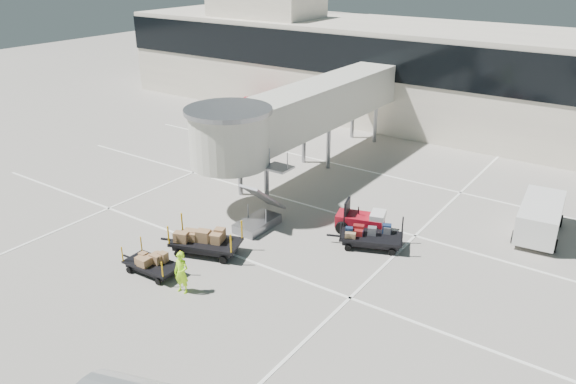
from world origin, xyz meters
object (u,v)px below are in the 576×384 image
object	(u,v)px
baggage_tug	(361,220)
minivan	(541,215)
ground_worker	(181,272)
belt_loader	(263,109)
box_cart_near	(208,242)
box_cart_far	(151,264)
suitcase_cart	(371,238)

from	to	relation	value
baggage_tug	minivan	world-z (taller)	minivan
ground_worker	belt_loader	world-z (taller)	belt_loader
box_cart_near	ground_worker	xyz separation A→B (m)	(1.37, -3.19, 0.34)
box_cart_far	baggage_tug	bearing A→B (deg)	55.71
box_cart_near	suitcase_cart	bearing A→B (deg)	20.29
suitcase_cart	ground_worker	xyz separation A→B (m)	(-4.86, -8.39, 0.47)
ground_worker	belt_loader	distance (m)	28.22
box_cart_near	box_cart_far	bearing A→B (deg)	-126.79
box_cart_near	ground_worker	bearing A→B (deg)	-86.25
baggage_tug	box_cart_far	size ratio (longest dim) A/B	0.85
minivan	belt_loader	bearing A→B (deg)	153.00
box_cart_near	belt_loader	xyz separation A→B (m)	(-12.75, 21.24, 0.14)
box_cart_near	minivan	xyz separation A→B (m)	(12.82, 11.57, 0.44)
ground_worker	belt_loader	size ratio (longest dim) A/B	0.43
suitcase_cart	ground_worker	distance (m)	9.71
baggage_tug	box_cart_near	world-z (taller)	baggage_tug
minivan	belt_loader	size ratio (longest dim) A/B	1.09
suitcase_cart	minivan	world-z (taller)	minivan
baggage_tug	suitcase_cart	xyz separation A→B (m)	(1.26, -1.34, -0.09)
baggage_tug	ground_worker	bearing A→B (deg)	-127.08
baggage_tug	suitcase_cart	bearing A→B (deg)	-63.62
suitcase_cart	box_cart_far	world-z (taller)	suitcase_cart
ground_worker	belt_loader	xyz separation A→B (m)	(-14.13, 24.43, -0.19)
suitcase_cart	box_cart_near	world-z (taller)	box_cart_near
box_cart_near	belt_loader	bearing A→B (deg)	101.49
baggage_tug	ground_worker	size ratio (longest dim) A/B	1.41
box_cart_near	box_cart_far	world-z (taller)	box_cart_near
box_cart_near	minivan	bearing A→B (deg)	22.55
box_cart_near	ground_worker	world-z (taller)	ground_worker
box_cart_near	minivan	size ratio (longest dim) A/B	0.84
minivan	ground_worker	bearing A→B (deg)	-134.10
box_cart_far	belt_loader	xyz separation A→B (m)	(-11.85, 24.14, 0.28)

